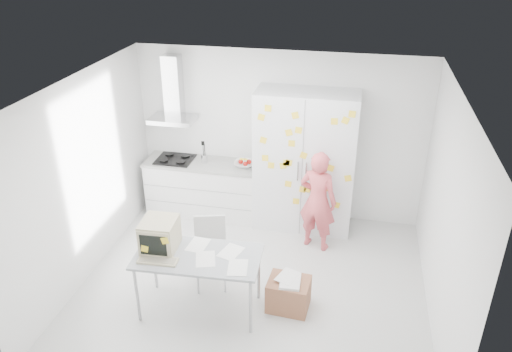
% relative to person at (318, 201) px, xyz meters
% --- Properties ---
extents(floor, '(4.50, 4.00, 0.02)m').
position_rel_person_xyz_m(floor, '(-0.72, -1.10, -0.78)').
color(floor, silver).
rests_on(floor, ground).
extents(walls, '(4.52, 4.01, 2.70)m').
position_rel_person_xyz_m(walls, '(-0.72, -0.38, 0.58)').
color(walls, white).
rests_on(walls, ground).
extents(ceiling, '(4.50, 4.00, 0.02)m').
position_rel_person_xyz_m(ceiling, '(-0.72, -1.10, 1.93)').
color(ceiling, white).
rests_on(ceiling, walls).
extents(counter_run, '(1.84, 0.63, 1.28)m').
position_rel_person_xyz_m(counter_run, '(-1.92, 0.60, -0.30)').
color(counter_run, white).
rests_on(counter_run, ground).
extents(range_hood, '(0.70, 0.48, 1.01)m').
position_rel_person_xyz_m(range_hood, '(-2.37, 0.74, 1.19)').
color(range_hood, silver).
rests_on(range_hood, walls).
extents(tall_cabinet, '(1.50, 0.68, 2.20)m').
position_rel_person_xyz_m(tall_cabinet, '(-0.27, 0.57, 0.33)').
color(tall_cabinet, silver).
rests_on(tall_cabinet, ground).
extents(person, '(0.64, 0.52, 1.54)m').
position_rel_person_xyz_m(person, '(0.00, 0.00, 0.00)').
color(person, '#D35258').
rests_on(person, ground).
extents(desk, '(1.53, 0.82, 1.19)m').
position_rel_person_xyz_m(desk, '(-1.57, -1.64, 0.14)').
color(desk, '#92969C').
rests_on(desk, ground).
extents(chair, '(0.53, 0.53, 0.95)m').
position_rel_person_xyz_m(chair, '(-1.28, -1.12, -0.23)').
color(chair, beige).
rests_on(chair, ground).
extents(cardboard_box, '(0.54, 0.44, 0.45)m').
position_rel_person_xyz_m(cardboard_box, '(-0.19, -1.42, -0.56)').
color(cardboard_box, '#905B3E').
rests_on(cardboard_box, ground).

